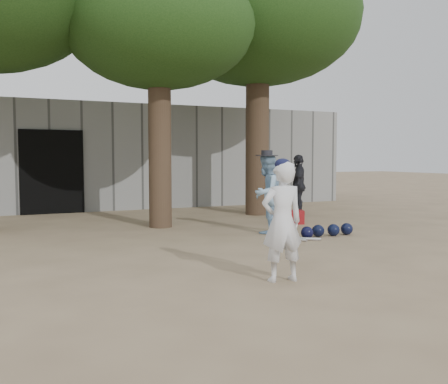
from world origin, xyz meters
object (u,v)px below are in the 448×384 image
spectator_dark (298,185)px  red_bag (294,217)px  spectator_blue (267,194)px  boy_player (282,222)px

spectator_dark → red_bag: bearing=-0.8°
spectator_dark → red_bag: 1.63m
spectator_blue → boy_player: bearing=30.8°
boy_player → spectator_blue: 3.79m
spectator_dark → red_bag: (-0.91, -1.20, -0.63)m
spectator_dark → red_bag: spectator_dark is taller
spectator_blue → red_bag: 1.68m
boy_player → red_bag: size_ratio=3.41×
boy_player → spectator_blue: bearing=-111.2°
boy_player → spectator_dark: 6.75m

